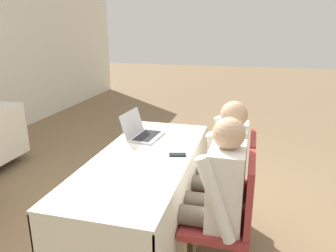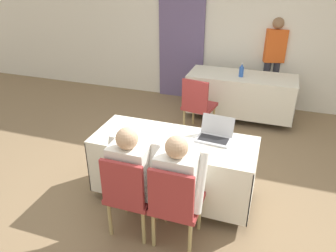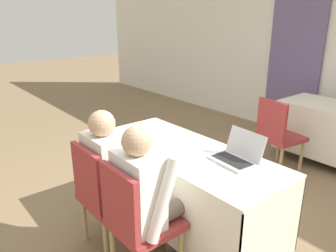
# 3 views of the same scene
# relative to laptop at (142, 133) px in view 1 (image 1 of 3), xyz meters

# --- Properties ---
(ground_plane) EXTENTS (24.00, 24.00, 0.00)m
(ground_plane) POSITION_rel_laptop_xyz_m (-0.40, -0.15, -0.80)
(ground_plane) COLOR #846B4C
(conference_table_near) EXTENTS (1.74, 0.70, 0.75)m
(conference_table_near) POSITION_rel_laptop_xyz_m (-0.40, -0.15, -0.23)
(conference_table_near) COLOR silver
(conference_table_near) RESTS_ON ground_plane
(laptop) EXTENTS (0.37, 0.31, 0.22)m
(laptop) POSITION_rel_laptop_xyz_m (0.00, 0.00, 0.00)
(laptop) COLOR #B7B7BC
(laptop) RESTS_ON conference_table_near
(cell_phone) EXTENTS (0.09, 0.14, 0.01)m
(cell_phone) POSITION_rel_laptop_xyz_m (-0.32, -0.39, -0.04)
(cell_phone) COLOR black
(cell_phone) RESTS_ON conference_table_near
(paper_beside_laptop) EXTENTS (0.21, 0.30, 0.00)m
(paper_beside_laptop) POSITION_rel_laptop_xyz_m (0.25, -0.31, -0.04)
(paper_beside_laptop) COLOR white
(paper_beside_laptop) RESTS_ON conference_table_near
(paper_centre_table) EXTENTS (0.28, 0.34, 0.00)m
(paper_centre_table) POSITION_rel_laptop_xyz_m (-0.13, -0.03, -0.04)
(paper_centre_table) COLOR white
(paper_centre_table) RESTS_ON conference_table_near
(chair_near_left) EXTENTS (0.44, 0.44, 0.90)m
(chair_near_left) POSITION_rel_laptop_xyz_m (-0.63, -0.80, -0.30)
(chair_near_left) COLOR tan
(chair_near_left) RESTS_ON ground_plane
(chair_near_right) EXTENTS (0.44, 0.44, 0.90)m
(chair_near_right) POSITION_rel_laptop_xyz_m (-0.18, -0.80, -0.30)
(chair_near_right) COLOR tan
(chair_near_right) RESTS_ON ground_plane
(person_checkered_shirt) EXTENTS (0.50, 0.52, 1.16)m
(person_checkered_shirt) POSITION_rel_laptop_xyz_m (-0.63, -0.70, -0.14)
(person_checkered_shirt) COLOR #665B4C
(person_checkered_shirt) RESTS_ON ground_plane
(person_white_shirt) EXTENTS (0.50, 0.52, 1.16)m
(person_white_shirt) POSITION_rel_laptop_xyz_m (-0.18, -0.70, -0.14)
(person_white_shirt) COLOR #665B4C
(person_white_shirt) RESTS_ON ground_plane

